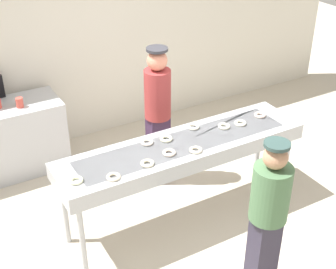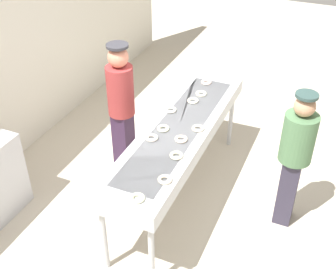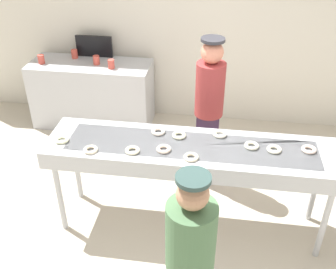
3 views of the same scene
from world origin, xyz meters
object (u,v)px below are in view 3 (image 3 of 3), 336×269
paper_cup_0 (41,59)px  menu_display (94,46)px  sugar_donut_9 (220,134)px  prep_counter (93,94)px  sugar_donut_7 (179,135)px  sugar_donut_8 (164,149)px  sugar_donut_4 (274,149)px  fryer_conveyor (191,153)px  sugar_donut_10 (158,132)px  sugar_donut_0 (252,146)px  paper_cup_3 (96,60)px  customer_waiting (190,258)px  sugar_donut_2 (91,150)px  worker_baker (209,108)px  paper_cup_2 (111,64)px  sugar_donut_1 (191,157)px  sugar_donut_5 (309,149)px  sugar_donut_3 (132,150)px  paper_cup_1 (75,54)px  sugar_donut_6 (62,140)px

paper_cup_0 → menu_display: menu_display is taller
sugar_donut_9 → prep_counter: bearing=137.7°
sugar_donut_7 → sugar_donut_8: 0.27m
sugar_donut_8 → menu_display: size_ratio=0.26×
sugar_donut_4 → sugar_donut_8: (-0.96, -0.13, 0.00)m
fryer_conveyor → sugar_donut_7: sugar_donut_7 is taller
sugar_donut_10 → prep_counter: bearing=126.0°
sugar_donut_0 → prep_counter: (-2.07, 1.77, -0.52)m
paper_cup_0 → paper_cup_3: size_ratio=1.00×
sugar_donut_10 → sugar_donut_4: bearing=-7.8°
sugar_donut_10 → customer_waiting: size_ratio=0.08×
sugar_donut_2 → customer_waiting: 1.38m
worker_baker → paper_cup_2: 1.63m
sugar_donut_2 → prep_counter: 2.21m
fryer_conveyor → sugar_donut_9: sugar_donut_9 is taller
sugar_donut_1 → sugar_donut_9: bearing=60.5°
sugar_donut_10 → prep_counter: sugar_donut_10 is taller
prep_counter → paper_cup_2: size_ratio=13.82×
sugar_donut_5 → paper_cup_0: bearing=152.3°
sugar_donut_4 → menu_display: bearing=137.6°
sugar_donut_1 → sugar_donut_3: (-0.52, 0.03, 0.00)m
worker_baker → customer_waiting: worker_baker is taller
fryer_conveyor → sugar_donut_3: (-0.50, -0.17, 0.10)m
fryer_conveyor → paper_cup_2: size_ratio=22.45×
menu_display → sugar_donut_2: bearing=-73.8°
prep_counter → paper_cup_1: (-0.26, 0.16, 0.51)m
paper_cup_0 → paper_cup_3: bearing=6.1°
menu_display → sugar_donut_0: bearing=-44.6°
sugar_donut_8 → sugar_donut_1: bearing=-19.1°
sugar_donut_2 → sugar_donut_6: (-0.31, 0.11, 0.00)m
worker_baker → menu_display: worker_baker is taller
prep_counter → paper_cup_3: (0.10, -0.01, 0.51)m
paper_cup_2 → menu_display: 0.51m
sugar_donut_4 → paper_cup_2: 2.56m
sugar_donut_6 → menu_display: 2.22m
sugar_donut_10 → worker_baker: size_ratio=0.08×
sugar_donut_2 → paper_cup_0: size_ratio=1.09×
menu_display → sugar_donut_7: bearing=-54.3°
sugar_donut_4 → paper_cup_0: paper_cup_0 is taller
sugar_donut_2 → sugar_donut_7: bearing=25.1°
sugar_donut_5 → prep_counter: sugar_donut_5 is taller
sugar_donut_7 → paper_cup_0: (-2.03, 1.61, -0.01)m
sugar_donut_0 → sugar_donut_9: 0.33m
sugar_donut_0 → sugar_donut_3: (-1.03, -0.23, 0.00)m
sugar_donut_1 → menu_display: menu_display is taller
paper_cup_2 → sugar_donut_6: bearing=-89.1°
sugar_donut_9 → sugar_donut_7: bearing=-168.7°
sugar_donut_8 → sugar_donut_7: bearing=66.4°
sugar_donut_3 → sugar_donut_9: 0.84m
worker_baker → customer_waiting: bearing=77.2°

